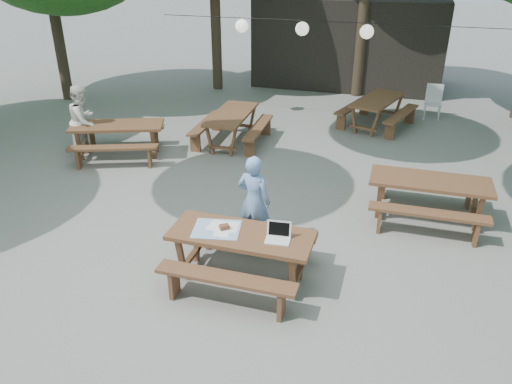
{
  "coord_description": "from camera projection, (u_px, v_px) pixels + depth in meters",
  "views": [
    {
      "loc": [
        2.49,
        -6.8,
        4.34
      ],
      "look_at": [
        0.57,
        -0.52,
        1.05
      ],
      "focal_mm": 35.0,
      "sensor_mm": 36.0,
      "label": 1
    }
  ],
  "objects": [
    {
      "name": "picnic_table_far_e",
      "position": [
        377.0,
        112.0,
        12.98
      ],
      "size": [
        2.07,
        2.28,
        0.75
      ],
      "rotation": [
        0.0,
        0.0,
        1.27
      ],
      "color": "brown",
      "rests_on": "ground"
    },
    {
      "name": "plastic_chair",
      "position": [
        432.0,
        109.0,
        13.67
      ],
      "size": [
        0.44,
        0.44,
        0.9
      ],
      "rotation": [
        0.0,
        0.0,
        -0.01
      ],
      "color": "silver",
      "rests_on": "ground"
    },
    {
      "name": "picnic_table_far_w",
      "position": [
        232.0,
        128.0,
        11.88
      ],
      "size": [
        1.65,
        2.03,
        0.75
      ],
      "rotation": [
        0.0,
        0.0,
        1.61
      ],
      "color": "brown",
      "rests_on": "ground"
    },
    {
      "name": "picnic_table_nw",
      "position": [
        119.0,
        140.0,
        11.16
      ],
      "size": [
        2.34,
        2.15,
        0.75
      ],
      "rotation": [
        0.0,
        0.0,
        0.36
      ],
      "color": "brown",
      "rests_on": "ground"
    },
    {
      "name": "main_picnic_table",
      "position": [
        242.0,
        255.0,
        7.04
      ],
      "size": [
        2.0,
        1.58,
        0.75
      ],
      "color": "brown",
      "rests_on": "ground"
    },
    {
      "name": "pavilion",
      "position": [
        350.0,
        41.0,
        16.63
      ],
      "size": [
        6.0,
        3.0,
        2.8
      ],
      "primitive_type": "cube",
      "color": "black",
      "rests_on": "ground"
    },
    {
      "name": "woman",
      "position": [
        254.0,
        200.0,
        7.75
      ],
      "size": [
        0.59,
        0.43,
        1.49
      ],
      "primitive_type": "imported",
      "rotation": [
        0.0,
        0.0,
        3.0
      ],
      "color": "#759AD5",
      "rests_on": "ground"
    },
    {
      "name": "second_person",
      "position": [
        84.0,
        121.0,
        11.05
      ],
      "size": [
        0.72,
        0.86,
        1.6
      ],
      "primitive_type": "imported",
      "rotation": [
        0.0,
        0.0,
        1.73
      ],
      "color": "white",
      "rests_on": "ground"
    },
    {
      "name": "picnic_table_ne",
      "position": [
        428.0,
        199.0,
        8.59
      ],
      "size": [
        2.01,
        1.6,
        0.75
      ],
      "rotation": [
        0.0,
        0.0,
        0.01
      ],
      "color": "brown",
      "rests_on": "ground"
    },
    {
      "name": "tabletop_clutter",
      "position": [
        219.0,
        228.0,
        6.96
      ],
      "size": [
        0.74,
        0.66,
        0.08
      ],
      "color": "#3975C4",
      "rests_on": "main_picnic_table"
    },
    {
      "name": "laptop",
      "position": [
        278.0,
        235.0,
        6.71
      ],
      "size": [
        0.35,
        0.29,
        0.24
      ],
      "rotation": [
        0.0,
        0.0,
        0.1
      ],
      "color": "white",
      "rests_on": "main_picnic_table"
    },
    {
      "name": "ground",
      "position": [
        233.0,
        230.0,
        8.41
      ],
      "size": [
        80.0,
        80.0,
        0.0
      ],
      "primitive_type": "plane",
      "color": "slate",
      "rests_on": "ground"
    },
    {
      "name": "paper_lanterns",
      "position": [
        303.0,
        29.0,
        12.51
      ],
      "size": [
        9.0,
        0.34,
        0.38
      ],
      "color": "black",
      "rests_on": "ground"
    }
  ]
}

